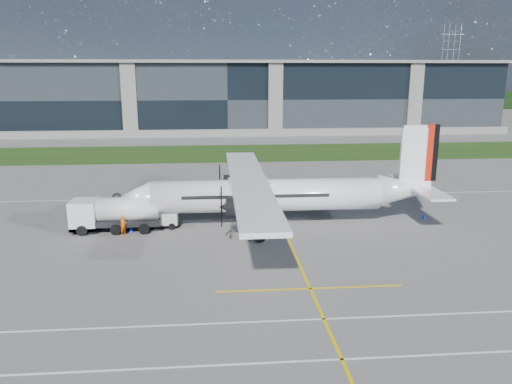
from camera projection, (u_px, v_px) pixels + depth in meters
The scene contains 15 objects.
ground at pixel (234, 161), 75.90m from camera, with size 400.00×400.00×0.00m, color #5B5856.
grass_strip at pixel (232, 153), 83.64m from camera, with size 400.00×18.00×0.04m, color #1F4011.
terminal_building at pixel (226, 98), 112.85m from camera, with size 120.00×20.00×15.00m, color black.
tree_line at pixel (222, 102), 172.00m from camera, with size 400.00×6.00×6.00m, color black.
pylon_east at pixel (449, 66), 185.73m from camera, with size 9.00×4.60×30.00m, color gray, non-canonical shape.
yellow_taxiway_centerline at pixel (278, 217), 47.10m from camera, with size 0.20×70.00×0.01m, color yellow.
white_lane_line at pixel (280, 362), 23.62m from camera, with size 90.00×0.15×0.01m, color white.
turboprop_aircraft at pixel (279, 176), 43.69m from camera, with size 28.50×29.56×8.87m, color white, non-canonical shape.
fuel_tanker_truck at pixel (109, 214), 42.67m from camera, with size 7.87×2.56×2.95m, color silver, non-canonical shape.
baggage_tug at pixel (163, 218), 43.83m from camera, with size 2.83×1.70×1.70m, color silver, non-canonical shape.
ground_crew_person at pixel (123, 224), 41.63m from camera, with size 0.78×0.55×1.91m, color #F25907.
safety_cone_stbdwing at pixel (239, 187), 58.11m from camera, with size 0.36×0.36×0.50m, color #0D33E8.
safety_cone_fwd at pixel (99, 226), 43.61m from camera, with size 0.36×0.36×0.50m, color #0D33E8.
safety_cone_nose_port at pixel (131, 229), 42.71m from camera, with size 0.36×0.36×0.50m, color #0D33E8.
safety_cone_tail at pixel (424, 216), 46.44m from camera, with size 0.36×0.36×0.50m, color #0D33E8.
Camera 1 is at (-2.87, -34.87, 13.46)m, focal length 35.00 mm.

